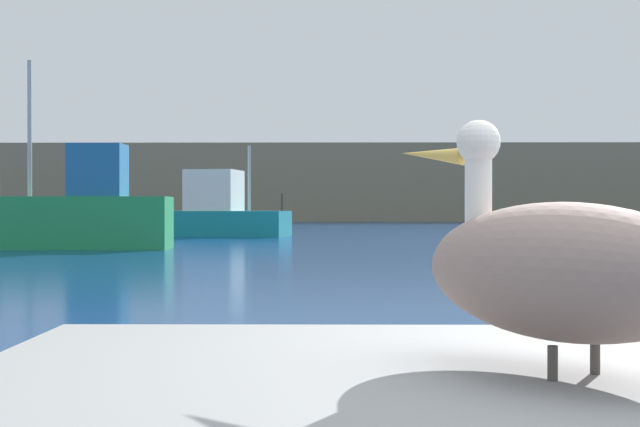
% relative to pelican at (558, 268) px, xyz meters
% --- Properties ---
extents(hillside_backdrop, '(140.00, 16.60, 6.51)m').
position_rel_pelican_xyz_m(hillside_backdrop, '(0.70, 76.38, 2.29)').
color(hillside_backdrop, '#7F755B').
rests_on(hillside_backdrop, ground).
extents(pelican, '(1.00, 1.24, 0.79)m').
position_rel_pelican_xyz_m(pelican, '(0.00, 0.00, 0.00)').
color(pelican, gray).
rests_on(pelican, pier_dock).
extents(fishing_boat_teal, '(7.72, 3.61, 3.63)m').
position_rel_pelican_xyz_m(fishing_boat_teal, '(-5.84, 32.11, -0.09)').
color(fishing_boat_teal, teal).
rests_on(fishing_boat_teal, ground).
extents(fishing_boat_green, '(4.84, 1.35, 5.22)m').
position_rel_pelican_xyz_m(fishing_boat_green, '(-7.43, 21.15, 0.07)').
color(fishing_boat_green, '#1E8C4C').
rests_on(fishing_boat_green, ground).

